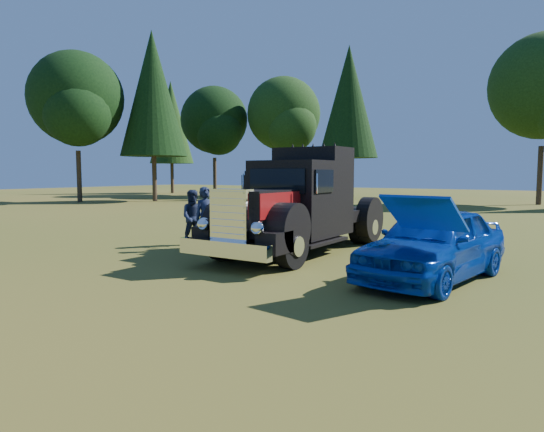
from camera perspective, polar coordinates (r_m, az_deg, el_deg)
The scene contains 7 objects.
ground at distance 11.73m, azimuth -4.03°, elevation -6.05°, with size 120.00×120.00×0.00m, color #3A4D16.
treeline at distance 39.07m, azimuth 12.93°, elevation 13.15°, with size 72.10×24.04×13.84m.
diamond_t_truck at distance 13.67m, azimuth 3.03°, elevation 0.96°, with size 3.37×7.16×3.00m.
hotrod_coupe at distance 10.78m, azimuth 18.45°, elevation -3.08°, with size 2.50×4.79×1.89m.
spectator_near at distance 14.39m, azimuth -7.76°, elevation -0.27°, with size 0.68×0.44×1.86m, color #1C2441.
spectator_far at distance 15.30m, azimuth -9.14°, elevation -0.19°, with size 0.85×0.66×1.74m, color #1E2847.
distant_teal_car at distance 41.71m, azimuth 1.22°, elevation 2.97°, with size 1.49×4.29×1.41m, color #083531.
Camera 1 is at (6.98, -9.15, 2.27)m, focal length 32.00 mm.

